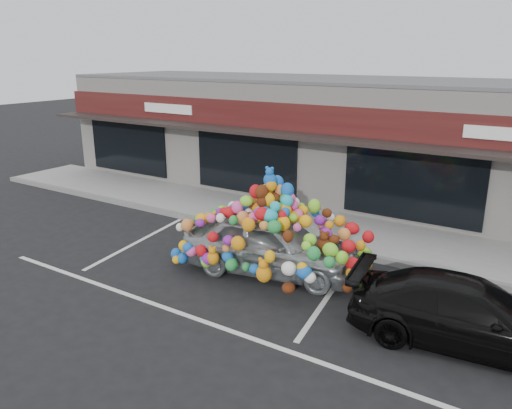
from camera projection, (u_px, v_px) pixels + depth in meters
The scene contains 9 objects.
ground at pixel (224, 269), 12.50m from camera, with size 90.00×90.00×0.00m, color black.
shop_building at pixel (356, 138), 18.68m from camera, with size 24.00×7.20×4.31m.
sidewalk at pixel (299, 223), 15.70m from camera, with size 26.00×3.00×0.15m, color gray.
kerb at pixel (275, 237), 14.50m from camera, with size 26.00×0.18×0.16m, color slate.
parking_stripe_left at pixel (138, 242), 14.31m from camera, with size 0.12×4.40×0.01m, color silver.
parking_stripe_mid at pixel (330, 293), 11.22m from camera, with size 0.12×4.40×0.01m, color silver.
lane_line at pixel (238, 333), 9.61m from camera, with size 14.00×0.12×0.01m, color silver.
toy_car at pixel (271, 237), 12.09m from camera, with size 3.12×4.88×2.68m.
black_sedan at pixel (468, 313), 9.12m from camera, with size 4.29×1.74×1.24m, color black.
Camera 1 is at (6.88, -9.25, 5.17)m, focal length 35.00 mm.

